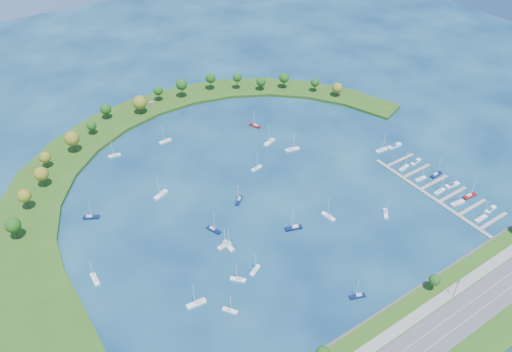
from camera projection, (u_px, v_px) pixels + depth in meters
ground at (254, 189)px, 289.54m from camera, size 700.00×700.00×0.00m
south_shoreline at (421, 343)px, 208.94m from camera, size 420.00×43.10×11.60m
breakwater at (143, 173)px, 300.03m from camera, size 286.74×247.64×2.00m
breakwater_trees at (158, 115)px, 333.33m from camera, size 238.16×94.09×14.55m
harbor_tower at (152, 105)px, 356.64m from camera, size 2.60×2.60×4.45m
dock_system at (438, 191)px, 287.57m from camera, size 24.28×82.00×1.60m
moored_boat_0 at (239, 200)px, 280.58m from camera, size 7.46×6.77×11.59m
moored_boat_1 at (292, 149)px, 319.45m from camera, size 9.46×4.79×13.40m
moored_boat_2 at (329, 216)px, 270.12m from camera, size 3.33×8.75×12.54m
moored_boat_3 at (228, 245)px, 253.22m from camera, size 2.44×8.23×12.04m
moored_boat_4 at (238, 279)px, 236.03m from camera, size 6.57×6.85×10.91m
moored_boat_5 at (294, 228)px, 263.15m from camera, size 9.55×5.45×13.55m
moored_boat_6 at (95, 279)px, 236.15m from camera, size 2.65×8.32×12.10m
moored_boat_7 at (386, 213)px, 272.23m from camera, size 6.64×7.13×11.21m
moored_boat_8 at (196, 303)px, 225.03m from camera, size 9.30×3.60×13.32m
moored_boat_9 at (269, 142)px, 325.83m from camera, size 9.81×5.55×13.90m
moored_boat_10 at (214, 229)px, 262.11m from camera, size 4.81×8.43×11.96m
moored_boat_11 at (161, 194)px, 284.40m from camera, size 9.61×5.81×13.67m
moored_boat_12 at (91, 217)px, 269.72m from camera, size 8.61×6.34×12.58m
moored_boat_13 at (224, 245)px, 253.29m from camera, size 7.54×2.57×10.90m
moored_boat_14 at (165, 141)px, 326.78m from camera, size 8.30×2.66×12.06m
moored_boat_15 at (230, 310)px, 222.18m from camera, size 5.52×6.80×10.18m
moored_boat_16 at (255, 270)px, 240.47m from camera, size 7.41×5.16×10.71m
moored_boat_17 at (257, 168)px, 303.92m from camera, size 7.80×3.19×11.13m
moored_boat_18 at (114, 155)px, 314.43m from camera, size 7.64×3.59×10.84m
moored_boat_19 at (255, 125)px, 341.49m from camera, size 4.96×8.48×12.05m
moored_boat_20 at (357, 296)px, 228.38m from camera, size 7.74×4.54×10.99m
docked_boat_0 at (481, 218)px, 268.92m from camera, size 8.28×2.37×12.15m
docked_boat_1 at (491, 209)px, 274.82m from camera, size 8.62×3.07×1.72m
docked_boat_2 at (458, 203)px, 278.82m from camera, size 8.86×3.76×12.62m
docked_boat_3 at (470, 196)px, 283.51m from camera, size 8.80×3.29×12.63m
docked_boat_4 at (440, 191)px, 286.80m from camera, size 8.09×2.54×11.78m
docked_boat_5 at (452, 185)px, 291.36m from camera, size 9.72×3.98×1.93m
docked_boat_6 at (421, 178)px, 295.91m from camera, size 7.65×2.71×11.02m
docked_boat_7 at (436, 174)px, 298.90m from camera, size 8.61×3.00×12.44m
docked_boat_8 at (404, 167)px, 304.26m from camera, size 8.28×3.49×11.79m
docked_boat_9 at (416, 162)px, 309.19m from camera, size 8.86×3.67×1.75m
docked_boat_10 at (382, 150)px, 318.90m from camera, size 8.72×3.29×12.52m
docked_boat_11 at (394, 146)px, 322.50m from camera, size 10.17×3.35×2.05m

